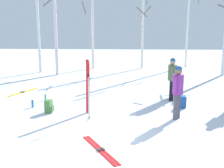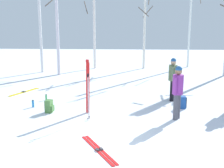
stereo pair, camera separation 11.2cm
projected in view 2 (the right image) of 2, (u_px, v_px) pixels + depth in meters
ground_plane at (101, 144)px, 6.90m from camera, size 60.00×60.00×0.00m
person_3 at (173, 76)px, 10.79m from camera, size 0.34×0.51×1.72m
person_4 at (178, 89)px, 8.59m from camera, size 0.34×0.46×1.72m
ski_pair_planted_1 at (88, 87)px, 9.23m from camera, size 0.16×0.08×1.84m
ski_pair_lying_0 at (99, 149)px, 6.57m from camera, size 1.06×1.63×0.05m
ski_pair_lying_1 at (24, 92)px, 12.41m from camera, size 0.85×1.78×0.05m
ski_poles_0 at (88, 96)px, 8.53m from camera, size 0.07×0.25×1.49m
backpack_0 at (49, 106)px, 9.40m from camera, size 0.31×0.29×0.44m
backpack_1 at (182, 102)px, 9.92m from camera, size 0.29×0.26×0.44m
water_bottle_0 at (33, 104)px, 10.04m from camera, size 0.08×0.08×0.28m
water_bottle_1 at (46, 97)px, 11.01m from camera, size 0.07×0.07×0.25m
birch_tree_1 at (39, 9)px, 17.13m from camera, size 1.21×1.25×7.82m
birch_tree_2 at (57, 20)px, 16.24m from camera, size 1.37×1.36×6.88m
birch_tree_3 at (94, 19)px, 18.88m from camera, size 1.58×1.36×6.58m
birch_tree_4 at (145, 23)px, 18.98m from camera, size 1.10×1.11×6.31m
birch_tree_5 at (191, 12)px, 19.43m from camera, size 0.87×1.20×7.98m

